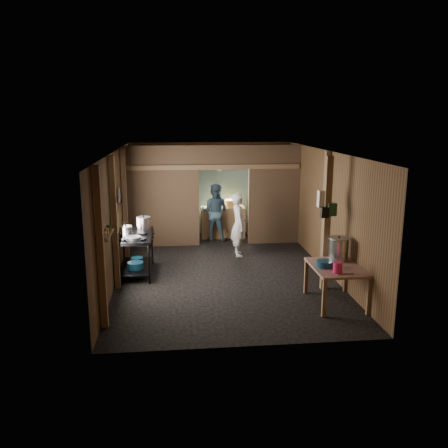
{
  "coord_description": "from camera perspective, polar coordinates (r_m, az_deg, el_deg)",
  "views": [
    {
      "loc": [
        -1.01,
        -9.8,
        3.32
      ],
      "look_at": [
        0.0,
        -0.2,
        1.1
      ],
      "focal_mm": 37.79,
      "sensor_mm": 36.0,
      "label": 1
    }
  ],
  "objects": [
    {
      "name": "bag_black",
      "position": [
        9.04,
        12.09,
        1.38
      ],
      "size": [
        0.14,
        0.1,
        0.2
      ],
      "primitive_type": "cube",
      "color": "black",
      "rests_on": "post_free"
    },
    {
      "name": "cross_beam",
      "position": [
        12.06,
        -1.18,
        6.9
      ],
      "size": [
        4.4,
        0.12,
        0.12
      ],
      "primitive_type": "cube",
      "color": "olive",
      "rests_on": "wall_left"
    },
    {
      "name": "blue_tub_front",
      "position": [
        10.15,
        -10.68,
        -4.95
      ],
      "size": [
        0.34,
        0.34,
        0.14
      ],
      "primitive_type": "cylinder",
      "color": "navy",
      "rests_on": "gas_range"
    },
    {
      "name": "yellow_tub",
      "position": [
        13.06,
        0.92,
        2.51
      ],
      "size": [
        0.38,
        0.38,
        0.21
      ],
      "primitive_type": "cylinder",
      "color": "#F59E3B",
      "rests_on": "back_counter"
    },
    {
      "name": "worker_back",
      "position": [
        12.77,
        -1.12,
        1.48
      ],
      "size": [
        0.91,
        0.8,
        1.56
      ],
      "primitive_type": "imported",
      "rotation": [
        0.0,
        0.0,
        2.82
      ],
      "color": "#426172",
      "rests_on": "floor"
    },
    {
      "name": "pan_lid_big",
      "position": [
        10.4,
        -12.58,
        3.4
      ],
      "size": [
        0.03,
        0.34,
        0.34
      ],
      "primitive_type": "cylinder",
      "rotation": [
        0.0,
        1.57,
        0.0
      ],
      "color": "gray",
      "rests_on": "wall_left"
    },
    {
      "name": "post_left_c",
      "position": [
        11.24,
        -11.9,
        2.32
      ],
      "size": [
        0.1,
        0.12,
        2.6
      ],
      "primitive_type": "cube",
      "color": "olive",
      "rests_on": "floor"
    },
    {
      "name": "gas_range",
      "position": [
        10.26,
        -10.65,
        -3.6
      ],
      "size": [
        0.76,
        1.48,
        0.87
      ],
      "primitive_type": null,
      "color": "black",
      "rests_on": "floor"
    },
    {
      "name": "wall_front",
      "position": [
        6.69,
        2.98,
        -4.63
      ],
      "size": [
        4.5,
        0.0,
        2.6
      ],
      "primitive_type": "cube",
      "color": "brown",
      "rests_on": "ground"
    },
    {
      "name": "bag_white",
      "position": [
        9.16,
        11.97,
        2.99
      ],
      "size": [
        0.22,
        0.15,
        0.32
      ],
      "primitive_type": "cube",
      "color": "silver",
      "rests_on": "post_free"
    },
    {
      "name": "wall_right",
      "position": [
        10.52,
        12.17,
        1.59
      ],
      "size": [
        0.0,
        7.0,
        2.6
      ],
      "primitive_type": "cube",
      "color": "brown",
      "rests_on": "ground"
    },
    {
      "name": "stove_pot_med",
      "position": [
        10.05,
        -11.78,
        -0.87
      ],
      "size": [
        0.27,
        0.27,
        0.23
      ],
      "primitive_type": null,
      "rotation": [
        0.0,
        0.0,
        0.05
      ],
      "color": "silver",
      "rests_on": "gas_range"
    },
    {
      "name": "post_free",
      "position": [
        9.19,
        12.28,
        -0.04
      ],
      "size": [
        0.12,
        0.12,
        2.6
      ],
      "primitive_type": "cube",
      "color": "olive",
      "rests_on": "floor"
    },
    {
      "name": "jar_yellow",
      "position": [
        8.0,
        -14.03,
        -0.85
      ],
      "size": [
        0.08,
        0.08,
        0.1
      ],
      "primitive_type": "cylinder",
      "color": "#F59E3B",
      "rests_on": "wall_shelf"
    },
    {
      "name": "post_left_a",
      "position": [
        7.56,
        -14.69,
        -2.96
      ],
      "size": [
        0.1,
        0.12,
        2.6
      ],
      "primitive_type": "cube",
      "color": "olive",
      "rests_on": "floor"
    },
    {
      "name": "wall_left",
      "position": [
        10.08,
        -12.95,
        1.06
      ],
      "size": [
        0.0,
        7.0,
        2.6
      ],
      "primitive_type": "cube",
      "color": "brown",
      "rests_on": "ground"
    },
    {
      "name": "blue_tub_back",
      "position": [
        10.57,
        -10.49,
        -4.3
      ],
      "size": [
        0.27,
        0.27,
        0.11
      ],
      "primitive_type": "cylinder",
      "color": "navy",
      "rests_on": "gas_range"
    },
    {
      "name": "prep_table",
      "position": [
        8.78,
        13.37,
        -7.17
      ],
      "size": [
        0.87,
        1.19,
        0.7
      ],
      "primitive_type": null,
      "color": "#AC7364",
      "rests_on": "floor"
    },
    {
      "name": "back_counter",
      "position": [
        13.14,
        -0.14,
        0.22
      ],
      "size": [
        1.2,
        0.5,
        0.85
      ],
      "primitive_type": "cube",
      "color": "olive",
      "rests_on": "floor"
    },
    {
      "name": "cook",
      "position": [
        11.34,
        1.77,
        -0.08
      ],
      "size": [
        0.38,
        0.57,
        1.53
      ],
      "primitive_type": "imported",
      "rotation": [
        0.0,
        0.0,
        1.6
      ],
      "color": "silver",
      "rests_on": "floor"
    },
    {
      "name": "jar_green",
      "position": [
        8.21,
        -13.82,
        -0.48
      ],
      "size": [
        0.06,
        0.06,
        0.1
      ],
      "primitive_type": "cylinder",
      "color": "#1B4520",
      "rests_on": "wall_shelf"
    },
    {
      "name": "ceiling",
      "position": [
        9.88,
        -0.12,
        8.77
      ],
      "size": [
        4.5,
        7.0,
        0.0
      ],
      "primitive_type": "cube",
      "color": "#252524",
      "rests_on": "ground"
    },
    {
      "name": "stove_pot_large",
      "position": [
        10.45,
        -9.7,
        0.01
      ],
      "size": [
        0.37,
        0.37,
        0.32
      ],
      "primitive_type": null,
      "rotation": [
        0.0,
        0.0,
        -0.21
      ],
      "color": "silver",
      "rests_on": "gas_range"
    },
    {
      "name": "partition_left",
      "position": [
        12.17,
        -7.42,
        3.29
      ],
      "size": [
        1.85,
        0.1,
        2.6
      ],
      "primitive_type": "cube",
      "color": "brown",
      "rests_on": "floor"
    },
    {
      "name": "wall_clock",
      "position": [
        13.33,
        -0.56,
        6.84
      ],
      "size": [
        0.2,
        0.03,
        0.2
      ],
      "primitive_type": "cylinder",
      "rotation": [
        1.57,
        0.0,
        0.0
      ],
      "color": "silver",
      "rests_on": "wall_back"
    },
    {
      "name": "turquoise_panel",
      "position": [
        13.44,
        -1.64,
        4.08
      ],
      "size": [
        4.4,
        0.06,
        2.5
      ],
      "primitive_type": "cube",
      "color": "#749C9D",
      "rests_on": "wall_back"
    },
    {
      "name": "bag_green",
      "position": [
        9.1,
        12.91,
        1.73
      ],
      "size": [
        0.16,
        0.12,
        0.24
      ],
      "primitive_type": "cube",
      "color": "#1B4520",
      "rests_on": "post_free"
    },
    {
      "name": "post_left_b",
      "position": [
        9.29,
        -13.09,
        0.06
      ],
      "size": [
        0.1,
        0.12,
        2.6
      ],
      "primitive_type": "cube",
      "color": "olive",
      "rests_on": "floor"
    },
    {
      "name": "wash_basin",
      "position": [
        8.56,
        12.1,
        -4.73
      ],
      "size": [
        0.34,
        0.34,
        0.11
      ],
      "primitive_type": "cylinder",
      "rotation": [
        0.0,
        0.0,
        -0.16
      ],
      "color": "navy",
      "rests_on": "prep_table"
    },
    {
      "name": "wall_shelf",
      "position": [
        8.01,
        -14.0,
        -1.3
      ],
      "size": [
        0.14,
        0.8,
        0.03
      ],
      "primitive_type": "cube",
      "color": "olive",
      "rests_on": "wall_left"
    },
    {
      "name": "stock_pot",
      "position": [
        8.99,
        13.69,
        -2.99
      ],
      "size": [
        0.5,
        0.5,
        0.45
      ],
      "primitive_type": null,
      "rotation": [
        0.0,
        0.0,
        -0.39
      ],
      "color": "silver",
      "rests_on": "prep_table"
    },
    {
      "name": "post_right",
      "position": [
        10.31,
        12.14,
        1.37
      ],
      "size": [
        0.1,
        0.12,
        2.6
      ],
      "primitive_type": "cube",
      "color": "olive",
      "rests_on": "floor"
    },
    {
      "name": "partition_right",
      "position": [
        12.44,
        6.08,
        3.53
      ],
      "size": [
        1.35,
        0.1,
        2.6
      ],
      "primitive_type": "cube",
      "color": "brown",
      "rests_on": "floor"
    },
    {
      "name": "floor",
      "position": [
        10.39,
        -0.12,
        -5.67
      ],
      "size": [
        4.5,
        7.0,
        0.0
      ],
      "primitive_type": "cube",
      "color": "black",
      "rests_on": "ground"
    },
    {
      "name": "knife",
      "position": [
        8.26,
        14.5,
        -5.88
      ],
      "size": [
        0.3,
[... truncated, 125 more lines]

